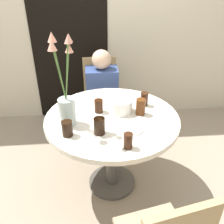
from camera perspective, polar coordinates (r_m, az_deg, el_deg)
The scene contains 15 objects.
ground_plane at distance 2.45m, azimuth 0.00°, elevation -15.82°, with size 16.00×16.00×0.00m, color gray.
wall_back at distance 3.07m, azimuth -2.28°, elevation 21.60°, with size 8.00×0.05×2.60m.
doorway_panel at distance 3.10m, azimuth -9.69°, elevation 16.11°, with size 0.90×0.01×2.05m.
dining_table at distance 2.05m, azimuth 0.00°, elevation -4.05°, with size 1.07×1.07×0.73m.
chair_far_back at distance 2.93m, azimuth -2.57°, elevation 4.46°, with size 0.42×0.42×0.88m.
birthday_cake at distance 2.02m, azimuth 2.05°, elevation 1.42°, with size 0.19×0.19×0.15m.
flower_vase at distance 1.80m, azimuth -10.48°, elevation 3.02°, with size 0.16×0.27×0.70m.
side_plate at distance 1.83m, azimuth 4.32°, elevation -3.82°, with size 0.18×0.18×0.01m.
drink_glass_0 at distance 2.14m, azimuth 7.38°, elevation 2.94°, with size 0.07×0.07×0.12m.
drink_glass_1 at distance 1.77m, azimuth -10.21°, elevation -3.74°, with size 0.08×0.08×0.11m.
drink_glass_2 at distance 2.02m, azimuth -3.06°, elevation 1.38°, with size 0.07×0.07×0.11m.
drink_glass_3 at distance 1.63m, azimuth 3.70°, elevation -6.59°, with size 0.06×0.06×0.11m.
drink_glass_4 at distance 2.00m, azimuth 6.57°, elevation 1.19°, with size 0.08×0.08×0.13m.
drink_glass_5 at distance 1.76m, azimuth -2.90°, elevation -3.21°, with size 0.08×0.08×0.12m.
person_woman at distance 2.79m, azimuth -2.24°, elevation 3.02°, with size 0.34×0.24×1.04m.
Camera 1 is at (-0.14, -1.69, 1.76)m, focal length 40.00 mm.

